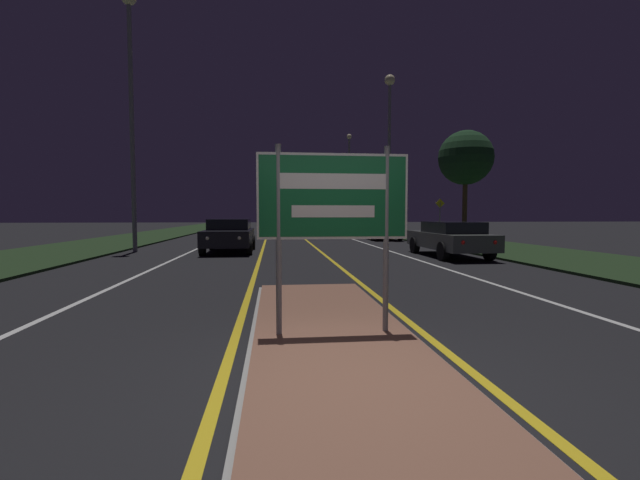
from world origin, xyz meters
The scene contains 21 objects.
ground_plane centered at (0.00, 0.00, 0.00)m, with size 160.00×160.00×0.00m, color black.
median_island centered at (0.00, 1.52, 0.04)m, with size 2.08×7.42×0.10m.
verge_left centered at (-9.50, 20.00, 0.04)m, with size 5.00×100.00×0.08m.
verge_right centered at (9.50, 20.00, 0.04)m, with size 5.00×100.00×0.08m.
centre_line_yellow_left centered at (-1.23, 25.00, 0.00)m, with size 0.12×70.00×0.01m.
centre_line_yellow_right centered at (1.23, 25.00, 0.00)m, with size 0.12×70.00×0.01m.
lane_line_white_left centered at (-4.20, 25.00, 0.00)m, with size 0.12×70.00×0.01m.
lane_line_white_right centered at (4.20, 25.00, 0.00)m, with size 0.12×70.00×0.01m.
edge_line_white_left centered at (-7.20, 25.00, 0.00)m, with size 0.10×70.00×0.01m.
edge_line_white_right centered at (7.20, 25.00, 0.00)m, with size 0.10×70.00×0.01m.
highway_sign centered at (0.00, 1.51, 1.70)m, with size 1.87×0.07×2.32m.
streetlight_left_near centered at (-6.49, 14.78, 7.30)m, with size 0.63×0.63×10.63m.
streetlight_right_near centered at (6.27, 21.85, 6.96)m, with size 0.64×0.64×9.94m.
streetlight_right_far centered at (6.11, 34.85, 5.36)m, with size 0.46×0.46×8.81m.
car_receding_0 centered at (5.76, 11.47, 0.71)m, with size 1.86×4.75×1.30m.
car_receding_1 centered at (5.93, 22.50, 0.73)m, with size 1.90×4.74×1.36m.
car_receding_2 centered at (5.52, 35.09, 0.76)m, with size 2.00×4.32×1.42m.
car_receding_3 centered at (5.63, 46.52, 0.79)m, with size 1.86×4.32×1.50m.
car_approaching_0 centered at (-2.56, 14.31, 0.73)m, with size 1.99×4.30×1.37m.
warning_sign centered at (9.95, 22.90, 1.58)m, with size 0.60×0.06×2.49m.
roadside_palm_right centered at (8.93, 17.11, 4.39)m, with size 2.73×2.73×5.71m.
Camera 1 is at (-0.73, -3.71, 1.58)m, focal length 24.00 mm.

